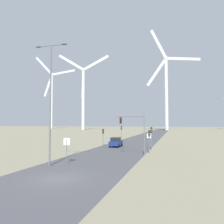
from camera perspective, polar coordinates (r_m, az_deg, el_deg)
The scene contains 14 objects.
ground_plane at distance 18.99m, azimuth -13.98°, elevation -16.50°, with size 600.00×600.00×0.00m, color gray.
road_surface at distance 64.81m, azimuth 7.99°, elevation -6.94°, with size 10.00×240.00×0.01m.
streetlamp at distance 24.28m, azimuth -15.78°, elevation 5.23°, with size 3.84×0.32×12.96m.
stop_sign_near at distance 25.26m, azimuth -11.75°, elevation -8.57°, with size 0.81×0.07×2.83m.
stop_sign_far at distance 39.68m, azimuth 9.68°, elevation -6.74°, with size 0.81×0.07×2.65m.
traffic_light_post_near_left at distance 44.13m, azimuth -2.35°, elevation -5.61°, with size 0.28×0.34×3.35m.
traffic_light_post_near_right at distance 33.02m, azimuth 9.70°, elevation -6.33°, with size 0.28×0.34×3.43m.
traffic_light_post_mid_left at distance 54.35m, azimuth 2.46°, elevation -4.72°, with size 0.28×0.33×3.88m.
traffic_light_post_mid_right at distance 37.15m, azimuth 10.25°, elevation -5.48°, with size 0.28×0.34×3.86m.
traffic_light_mast_overhead at distance 30.54m, azimuth 5.85°, elevation -3.79°, with size 4.00×0.34×5.70m.
car_approaching at distance 42.11m, azimuth 1.00°, elevation -7.85°, with size 1.88×4.13×1.83m.
wind_turbine_far_left at distance 202.55m, azimuth -15.46°, elevation 4.27°, with size 32.50×13.54×64.07m.
wind_turbine_left at distance 158.45m, azimuth -7.51°, elevation 5.22°, with size 35.54×9.17×54.60m.
wind_turbine_center at distance 150.42m, azimuth 14.01°, elevation 6.80°, with size 34.82×4.97×68.22m.
Camera 1 is at (9.21, -16.00, 4.45)m, focal length 35.00 mm.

